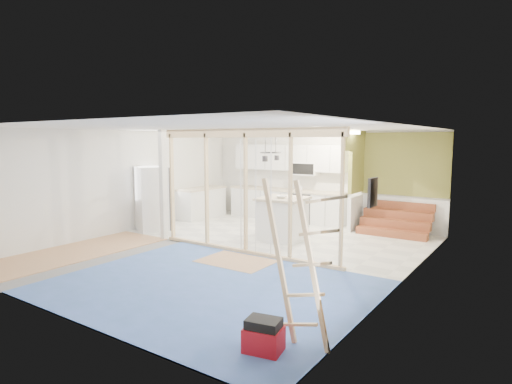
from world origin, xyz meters
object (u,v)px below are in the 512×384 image
Objects in this scene: fridge at (152,199)px; ladder at (300,264)px; toolbox at (264,337)px; island at (283,219)px.

ladder is (6.17, -3.40, 0.14)m from fridge.
fridge is 7.03m from toolbox.
island is 2.41× the size of toolbox.
island is at bearing 41.85° from fridge.
island is at bearing 107.16° from toolbox.
fridge is 0.88× the size of ladder.
ladder reaches higher than island.
fridge is at bearing 146.42° from ladder.
toolbox is at bearing -7.57° from fridge.
island is (3.33, 1.02, -0.33)m from fridge.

